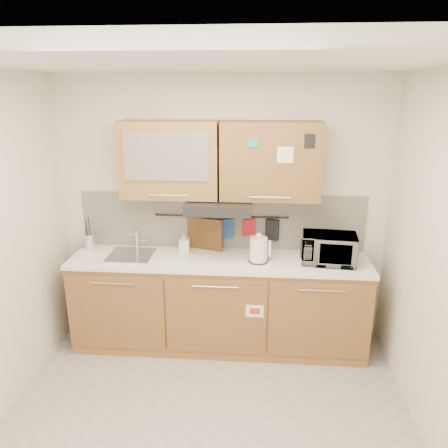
# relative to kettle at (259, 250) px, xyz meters

# --- Properties ---
(floor) EXTENTS (3.20, 3.20, 0.00)m
(floor) POSITION_rel_kettle_xyz_m (-0.37, -1.14, -1.03)
(floor) COLOR #9E9993
(floor) RESTS_ON ground
(ceiling) EXTENTS (3.20, 3.20, 0.00)m
(ceiling) POSITION_rel_kettle_xyz_m (-0.37, -1.14, 1.57)
(ceiling) COLOR white
(ceiling) RESTS_ON wall_back
(wall_back) EXTENTS (3.20, 0.00, 3.20)m
(wall_back) POSITION_rel_kettle_xyz_m (-0.37, 0.36, 0.27)
(wall_back) COLOR silver
(wall_back) RESTS_ON ground
(base_cabinet) EXTENTS (2.80, 0.64, 0.88)m
(base_cabinet) POSITION_rel_kettle_xyz_m (-0.37, 0.06, -0.63)
(base_cabinet) COLOR #AE783D
(base_cabinet) RESTS_ON floor
(countertop) EXTENTS (2.82, 0.62, 0.04)m
(countertop) POSITION_rel_kettle_xyz_m (-0.37, 0.05, -0.13)
(countertop) COLOR white
(countertop) RESTS_ON base_cabinet
(backsplash) EXTENTS (2.80, 0.02, 0.56)m
(backsplash) POSITION_rel_kettle_xyz_m (-0.37, 0.35, 0.17)
(backsplash) COLOR silver
(backsplash) RESTS_ON countertop
(upper_cabinets) EXTENTS (1.82, 0.37, 0.70)m
(upper_cabinets) POSITION_rel_kettle_xyz_m (-0.38, 0.19, 0.80)
(upper_cabinets) COLOR #AE783D
(upper_cabinets) RESTS_ON wall_back
(range_hood) EXTENTS (0.60, 0.46, 0.10)m
(range_hood) POSITION_rel_kettle_xyz_m (-0.37, 0.11, 0.39)
(range_hood) COLOR black
(range_hood) RESTS_ON upper_cabinets
(sink) EXTENTS (0.42, 0.40, 0.26)m
(sink) POSITION_rel_kettle_xyz_m (-1.22, 0.07, -0.11)
(sink) COLOR silver
(sink) RESTS_ON countertop
(utensil_rail) EXTENTS (1.30, 0.02, 0.02)m
(utensil_rail) POSITION_rel_kettle_xyz_m (-0.37, 0.31, 0.23)
(utensil_rail) COLOR black
(utensil_rail) RESTS_ON backsplash
(utensil_crock) EXTENTS (0.14, 0.14, 0.33)m
(utensil_crock) POSITION_rel_kettle_xyz_m (-1.67, 0.19, -0.03)
(utensil_crock) COLOR silver
(utensil_crock) RESTS_ON countertop
(kettle) EXTENTS (0.21, 0.19, 0.28)m
(kettle) POSITION_rel_kettle_xyz_m (0.00, 0.00, 0.00)
(kettle) COLOR silver
(kettle) RESTS_ON countertop
(toaster) EXTENTS (0.25, 0.16, 0.18)m
(toaster) POSITION_rel_kettle_xyz_m (0.52, 0.10, -0.02)
(toaster) COLOR black
(toaster) RESTS_ON countertop
(microwave) EXTENTS (0.51, 0.37, 0.27)m
(microwave) POSITION_rel_kettle_xyz_m (0.64, 0.04, 0.02)
(microwave) COLOR #999999
(microwave) RESTS_ON countertop
(soap_bottle) EXTENTS (0.10, 0.11, 0.21)m
(soap_bottle) POSITION_rel_kettle_xyz_m (-0.72, 0.18, -0.01)
(soap_bottle) COLOR #999999
(soap_bottle) RESTS_ON countertop
(cutting_board) EXTENTS (0.36, 0.14, 0.45)m
(cutting_board) POSITION_rel_kettle_xyz_m (-0.53, 0.30, -0.02)
(cutting_board) COLOR brown
(cutting_board) RESTS_ON utensil_rail
(oven_mitt) EXTENTS (0.12, 0.04, 0.20)m
(oven_mitt) POSITION_rel_kettle_xyz_m (-0.31, 0.30, 0.11)
(oven_mitt) COLOR navy
(oven_mitt) RESTS_ON utensil_rail
(dark_pouch) EXTENTS (0.13, 0.07, 0.20)m
(dark_pouch) POSITION_rel_kettle_xyz_m (0.13, 0.30, 0.11)
(dark_pouch) COLOR black
(dark_pouch) RESTS_ON utensil_rail
(pot_holder) EXTENTS (0.13, 0.07, 0.16)m
(pot_holder) POSITION_rel_kettle_xyz_m (-0.10, 0.30, 0.13)
(pot_holder) COLOR red
(pot_holder) RESTS_ON utensil_rail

